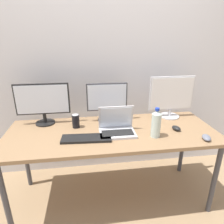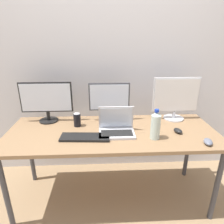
{
  "view_description": "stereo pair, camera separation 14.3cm",
  "coord_description": "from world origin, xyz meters",
  "px_view_note": "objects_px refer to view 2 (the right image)",
  "views": [
    {
      "loc": [
        -0.22,
        -1.57,
        1.53
      ],
      "look_at": [
        0.0,
        0.0,
        0.92
      ],
      "focal_mm": 32.0,
      "sensor_mm": 36.0,
      "label": 1
    },
    {
      "loc": [
        -0.08,
        -1.59,
        1.53
      ],
      "look_at": [
        0.0,
        0.0,
        0.92
      ],
      "focal_mm": 32.0,
      "sensor_mm": 36.0,
      "label": 2
    }
  ],
  "objects_px": {
    "monitor_left": "(46,100)",
    "water_bottle": "(156,125)",
    "work_desk": "(112,137)",
    "monitor_center": "(109,101)",
    "keyboard_main": "(85,137)",
    "soda_can_near_keyboard": "(77,120)",
    "laptop_silver": "(116,127)",
    "monitor_right": "(176,98)",
    "mouse_by_laptop": "(178,131)",
    "mouse_by_keyboard": "(208,142)"
  },
  "relations": [
    {
      "from": "monitor_left",
      "to": "water_bottle",
      "type": "xyz_separation_m",
      "value": [
        0.96,
        -0.4,
        -0.1
      ]
    },
    {
      "from": "work_desk",
      "to": "monitor_center",
      "type": "bearing_deg",
      "value": 93.24
    },
    {
      "from": "keyboard_main",
      "to": "soda_can_near_keyboard",
      "type": "height_order",
      "value": "soda_can_near_keyboard"
    },
    {
      "from": "laptop_silver",
      "to": "keyboard_main",
      "type": "distance_m",
      "value": 0.28
    },
    {
      "from": "monitor_right",
      "to": "soda_can_near_keyboard",
      "type": "height_order",
      "value": "monitor_right"
    },
    {
      "from": "monitor_right",
      "to": "keyboard_main",
      "type": "bearing_deg",
      "value": -156.75
    },
    {
      "from": "work_desk",
      "to": "monitor_center",
      "type": "relative_size",
      "value": 4.74
    },
    {
      "from": "mouse_by_laptop",
      "to": "water_bottle",
      "type": "relative_size",
      "value": 0.36
    },
    {
      "from": "work_desk",
      "to": "monitor_right",
      "type": "relative_size",
      "value": 4.09
    },
    {
      "from": "monitor_left",
      "to": "work_desk",
      "type": "bearing_deg",
      "value": -22.2
    },
    {
      "from": "laptop_silver",
      "to": "monitor_right",
      "type": "bearing_deg",
      "value": 25.19
    },
    {
      "from": "laptop_silver",
      "to": "soda_can_near_keyboard",
      "type": "height_order",
      "value": "laptop_silver"
    },
    {
      "from": "monitor_left",
      "to": "laptop_silver",
      "type": "height_order",
      "value": "monitor_left"
    },
    {
      "from": "laptop_silver",
      "to": "mouse_by_keyboard",
      "type": "height_order",
      "value": "laptop_silver"
    },
    {
      "from": "keyboard_main",
      "to": "mouse_by_laptop",
      "type": "xyz_separation_m",
      "value": [
        0.8,
        0.06,
        0.01
      ]
    },
    {
      "from": "monitor_left",
      "to": "soda_can_near_keyboard",
      "type": "xyz_separation_m",
      "value": [
        0.3,
        -0.13,
        -0.15
      ]
    },
    {
      "from": "laptop_silver",
      "to": "water_bottle",
      "type": "xyz_separation_m",
      "value": [
        0.31,
        -0.12,
        0.06
      ]
    },
    {
      "from": "mouse_by_laptop",
      "to": "water_bottle",
      "type": "distance_m",
      "value": 0.26
    },
    {
      "from": "laptop_silver",
      "to": "mouse_by_keyboard",
      "type": "xyz_separation_m",
      "value": [
        0.7,
        -0.23,
        -0.03
      ]
    },
    {
      "from": "work_desk",
      "to": "water_bottle",
      "type": "xyz_separation_m",
      "value": [
        0.34,
        -0.15,
        0.18
      ]
    },
    {
      "from": "monitor_right",
      "to": "mouse_by_keyboard",
      "type": "height_order",
      "value": "monitor_right"
    },
    {
      "from": "monitor_right",
      "to": "water_bottle",
      "type": "height_order",
      "value": "monitor_right"
    },
    {
      "from": "monitor_center",
      "to": "water_bottle",
      "type": "relative_size",
      "value": 1.54
    },
    {
      "from": "water_bottle",
      "to": "monitor_center",
      "type": "bearing_deg",
      "value": 132.03
    },
    {
      "from": "mouse_by_laptop",
      "to": "water_bottle",
      "type": "height_order",
      "value": "water_bottle"
    },
    {
      "from": "monitor_left",
      "to": "keyboard_main",
      "type": "distance_m",
      "value": 0.58
    },
    {
      "from": "monitor_left",
      "to": "mouse_by_laptop",
      "type": "height_order",
      "value": "monitor_left"
    },
    {
      "from": "work_desk",
      "to": "water_bottle",
      "type": "relative_size",
      "value": 7.29
    },
    {
      "from": "monitor_center",
      "to": "keyboard_main",
      "type": "xyz_separation_m",
      "value": [
        -0.21,
        -0.37,
        -0.19
      ]
    },
    {
      "from": "work_desk",
      "to": "mouse_by_laptop",
      "type": "xyz_separation_m",
      "value": [
        0.57,
        -0.06,
        0.08
      ]
    },
    {
      "from": "monitor_center",
      "to": "monitor_right",
      "type": "height_order",
      "value": "monitor_right"
    },
    {
      "from": "monitor_right",
      "to": "soda_can_near_keyboard",
      "type": "bearing_deg",
      "value": -172.37
    },
    {
      "from": "laptop_silver",
      "to": "keyboard_main",
      "type": "relative_size",
      "value": 0.75
    },
    {
      "from": "laptop_silver",
      "to": "mouse_by_laptop",
      "type": "distance_m",
      "value": 0.54
    },
    {
      "from": "mouse_by_keyboard",
      "to": "soda_can_near_keyboard",
      "type": "xyz_separation_m",
      "value": [
        -1.05,
        0.38,
        0.04
      ]
    },
    {
      "from": "monitor_left",
      "to": "laptop_silver",
      "type": "relative_size",
      "value": 1.62
    },
    {
      "from": "monitor_right",
      "to": "keyboard_main",
      "type": "distance_m",
      "value": 0.97
    },
    {
      "from": "work_desk",
      "to": "monitor_right",
      "type": "distance_m",
      "value": 0.74
    },
    {
      "from": "water_bottle",
      "to": "mouse_by_laptop",
      "type": "bearing_deg",
      "value": 21.36
    },
    {
      "from": "soda_can_near_keyboard",
      "to": "water_bottle",
      "type": "bearing_deg",
      "value": -22.32
    },
    {
      "from": "keyboard_main",
      "to": "monitor_center",
      "type": "bearing_deg",
      "value": 63.45
    },
    {
      "from": "keyboard_main",
      "to": "soda_can_near_keyboard",
      "type": "relative_size",
      "value": 3.19
    },
    {
      "from": "water_bottle",
      "to": "work_desk",
      "type": "bearing_deg",
      "value": 156.15
    },
    {
      "from": "work_desk",
      "to": "monitor_left",
      "type": "bearing_deg",
      "value": 157.8
    },
    {
      "from": "monitor_left",
      "to": "water_bottle",
      "type": "height_order",
      "value": "monitor_left"
    },
    {
      "from": "work_desk",
      "to": "mouse_by_keyboard",
      "type": "bearing_deg",
      "value": -19.68
    },
    {
      "from": "laptop_silver",
      "to": "work_desk",
      "type": "bearing_deg",
      "value": 135.84
    },
    {
      "from": "mouse_by_keyboard",
      "to": "mouse_by_laptop",
      "type": "bearing_deg",
      "value": 145.55
    },
    {
      "from": "monitor_left",
      "to": "soda_can_near_keyboard",
      "type": "height_order",
      "value": "monitor_left"
    },
    {
      "from": "keyboard_main",
      "to": "soda_can_near_keyboard",
      "type": "bearing_deg",
      "value": 113.51
    }
  ]
}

